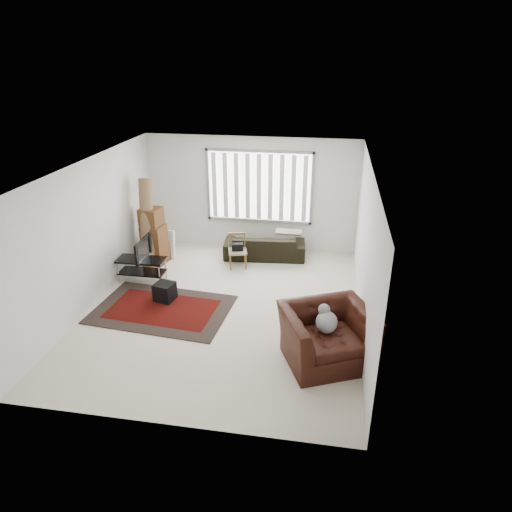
{
  "coord_description": "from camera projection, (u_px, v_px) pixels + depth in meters",
  "views": [
    {
      "loc": [
        1.84,
        -7.26,
        4.48
      ],
      "look_at": [
        0.59,
        0.18,
        1.05
      ],
      "focal_mm": 32.0,
      "sensor_mm": 36.0,
      "label": 1
    }
  ],
  "objects": [
    {
      "name": "subwoofer",
      "position": [
        165.0,
        292.0,
        8.83
      ],
      "size": [
        0.41,
        0.41,
        0.35
      ],
      "primitive_type": "cube",
      "rotation": [
        0.0,
        0.0,
        -0.2
      ],
      "color": "black",
      "rests_on": "persian_rug"
    },
    {
      "name": "white_flatpack",
      "position": [
        164.0,
        244.0,
        10.64
      ],
      "size": [
        0.54,
        0.23,
        0.68
      ],
      "primitive_type": "cube",
      "rotation": [
        -0.14,
        0.0,
        -0.12
      ],
      "color": "silver",
      "rests_on": "ground"
    },
    {
      "name": "rolled_rug",
      "position": [
        147.0,
        223.0,
        10.04
      ],
      "size": [
        0.44,
        0.84,
        1.97
      ],
      "primitive_type": "cylinder",
      "rotation": [
        -0.27,
        0.0,
        0.19
      ],
      "color": "brown",
      "rests_on": "ground"
    },
    {
      "name": "armchair",
      "position": [
        328.0,
        332.0,
        7.03
      ],
      "size": [
        1.7,
        1.61,
        0.99
      ],
      "rotation": [
        0.0,
        0.0,
        0.42
      ],
      "color": "black",
      "rests_on": "ground"
    },
    {
      "name": "sofa",
      "position": [
        265.0,
        243.0,
        10.64
      ],
      "size": [
        1.94,
        0.98,
        0.72
      ],
      "primitive_type": "imported",
      "rotation": [
        0.0,
        0.0,
        3.23
      ],
      "color": "black",
      "rests_on": "ground"
    },
    {
      "name": "moving_boxes",
      "position": [
        154.0,
        238.0,
        10.28
      ],
      "size": [
        0.6,
        0.56,
        1.29
      ],
      "color": "#56351B",
      "rests_on": "ground"
    },
    {
      "name": "tv",
      "position": [
        140.0,
        249.0,
        9.39
      ],
      "size": [
        0.1,
        0.81,
        0.46
      ],
      "primitive_type": "imported",
      "rotation": [
        0.0,
        0.0,
        1.57
      ],
      "color": "black",
      "rests_on": "tv_stand"
    },
    {
      "name": "persian_rug",
      "position": [
        162.0,
        309.0,
        8.59
      ],
      "size": [
        2.62,
        1.86,
        0.02
      ],
      "color": "black",
      "rests_on": "ground"
    },
    {
      "name": "side_chair",
      "position": [
        237.0,
        249.0,
        10.15
      ],
      "size": [
        0.49,
        0.49,
        0.75
      ],
      "rotation": [
        0.0,
        0.0,
        0.26
      ],
      "color": "#847456",
      "rests_on": "ground"
    },
    {
      "name": "room",
      "position": [
        229.0,
        211.0,
        8.37
      ],
      "size": [
        6.0,
        6.02,
        2.71
      ],
      "color": "beige",
      "rests_on": "ground"
    },
    {
      "name": "tv_stand",
      "position": [
        142.0,
        265.0,
        9.54
      ],
      "size": [
        1.0,
        0.45,
        0.5
      ],
      "color": "black",
      "rests_on": "ground"
    }
  ]
}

